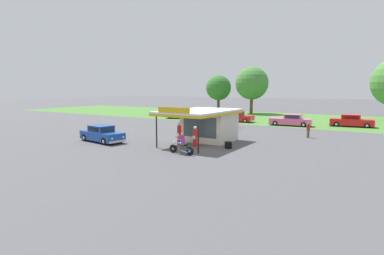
{
  "coord_description": "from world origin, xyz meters",
  "views": [
    {
      "loc": [
        11.87,
        -20.21,
        4.77
      ],
      "look_at": [
        -2.34,
        2.29,
        1.4
      ],
      "focal_mm": 28.04,
      "sensor_mm": 36.0,
      "label": 1
    }
  ],
  "objects_px": {
    "bystander_strolling_foreground": "(237,121)",
    "bystander_chatting_near_pumps": "(226,120)",
    "parked_car_back_row_centre": "(237,117)",
    "gas_pump_nearside": "(179,135)",
    "motorcycle_with_rider": "(182,146)",
    "spare_tire_stack": "(228,145)",
    "parked_car_back_row_centre_right": "(181,115)",
    "bystander_leaning_by_kiosk": "(209,116)",
    "parked_car_back_row_far_right": "(351,121)",
    "gas_pump_offside": "(195,138)",
    "featured_classic_sedan": "(102,134)",
    "bystander_standing_back_lot": "(308,130)",
    "parked_car_back_row_right": "(291,121)"
  },
  "relations": [
    {
      "from": "parked_car_back_row_centre_right",
      "to": "bystander_strolling_foreground",
      "type": "distance_m",
      "value": 13.89
    },
    {
      "from": "parked_car_back_row_right",
      "to": "bystander_strolling_foreground",
      "type": "distance_m",
      "value": 7.71
    },
    {
      "from": "gas_pump_nearside",
      "to": "bystander_leaning_by_kiosk",
      "type": "distance_m",
      "value": 19.45
    },
    {
      "from": "motorcycle_with_rider",
      "to": "parked_car_back_row_right",
      "type": "distance_m",
      "value": 22.43
    },
    {
      "from": "featured_classic_sedan",
      "to": "bystander_strolling_foreground",
      "type": "bearing_deg",
      "value": 69.06
    },
    {
      "from": "gas_pump_offside",
      "to": "bystander_standing_back_lot",
      "type": "distance_m",
      "value": 12.57
    },
    {
      "from": "motorcycle_with_rider",
      "to": "bystander_leaning_by_kiosk",
      "type": "xyz_separation_m",
      "value": [
        -9.07,
        20.58,
        0.23
      ]
    },
    {
      "from": "parked_car_back_row_right",
      "to": "bystander_strolling_foreground",
      "type": "xyz_separation_m",
      "value": [
        -5.31,
        -5.59,
        0.16
      ]
    },
    {
      "from": "gas_pump_nearside",
      "to": "parked_car_back_row_centre",
      "type": "height_order",
      "value": "gas_pump_nearside"
    },
    {
      "from": "gas_pump_offside",
      "to": "motorcycle_with_rider",
      "type": "height_order",
      "value": "gas_pump_offside"
    },
    {
      "from": "bystander_strolling_foreground",
      "to": "bystander_chatting_near_pumps",
      "type": "distance_m",
      "value": 1.38
    },
    {
      "from": "motorcycle_with_rider",
      "to": "spare_tire_stack",
      "type": "height_order",
      "value": "motorcycle_with_rider"
    },
    {
      "from": "spare_tire_stack",
      "to": "bystander_strolling_foreground",
      "type": "bearing_deg",
      "value": 111.13
    },
    {
      "from": "featured_classic_sedan",
      "to": "parked_car_back_row_centre",
      "type": "relative_size",
      "value": 1.01
    },
    {
      "from": "parked_car_back_row_right",
      "to": "parked_car_back_row_centre",
      "type": "xyz_separation_m",
      "value": [
        -8.11,
        0.87,
        0.02
      ]
    },
    {
      "from": "bystander_chatting_near_pumps",
      "to": "spare_tire_stack",
      "type": "distance_m",
      "value": 13.95
    },
    {
      "from": "parked_car_back_row_far_right",
      "to": "bystander_standing_back_lot",
      "type": "xyz_separation_m",
      "value": [
        -2.85,
        -12.38,
        0.08
      ]
    },
    {
      "from": "gas_pump_offside",
      "to": "bystander_chatting_near_pumps",
      "type": "height_order",
      "value": "gas_pump_offside"
    },
    {
      "from": "bystander_standing_back_lot",
      "to": "bystander_leaning_by_kiosk",
      "type": "relative_size",
      "value": 0.92
    },
    {
      "from": "gas_pump_offside",
      "to": "parked_car_back_row_far_right",
      "type": "xyz_separation_m",
      "value": [
        9.55,
        23.02,
        -0.12
      ]
    },
    {
      "from": "gas_pump_offside",
      "to": "bystander_leaning_by_kiosk",
      "type": "xyz_separation_m",
      "value": [
        -8.7,
        18.1,
        0.05
      ]
    },
    {
      "from": "parked_car_back_row_far_right",
      "to": "bystander_chatting_near_pumps",
      "type": "bearing_deg",
      "value": -145.8
    },
    {
      "from": "parked_car_back_row_far_right",
      "to": "motorcycle_with_rider",
      "type": "bearing_deg",
      "value": -109.8
    },
    {
      "from": "parked_car_back_row_far_right",
      "to": "bystander_chatting_near_pumps",
      "type": "relative_size",
      "value": 3.16
    },
    {
      "from": "parked_car_back_row_far_right",
      "to": "spare_tire_stack",
      "type": "distance_m",
      "value": 22.79
    },
    {
      "from": "parked_car_back_row_centre",
      "to": "bystander_chatting_near_pumps",
      "type": "bearing_deg",
      "value": -77.8
    },
    {
      "from": "bystander_leaning_by_kiosk",
      "to": "parked_car_back_row_centre_right",
      "type": "bearing_deg",
      "value": 161.88
    },
    {
      "from": "gas_pump_nearside",
      "to": "bystander_leaning_by_kiosk",
      "type": "bearing_deg",
      "value": 111.49
    },
    {
      "from": "bystander_chatting_near_pumps",
      "to": "parked_car_back_row_centre_right",
      "type": "bearing_deg",
      "value": 150.38
    },
    {
      "from": "parked_car_back_row_centre_right",
      "to": "parked_car_back_row_right",
      "type": "bearing_deg",
      "value": -1.24
    },
    {
      "from": "motorcycle_with_rider",
      "to": "spare_tire_stack",
      "type": "distance_m",
      "value": 4.37
    },
    {
      "from": "spare_tire_stack",
      "to": "bystander_standing_back_lot",
      "type": "bearing_deg",
      "value": 64.68
    },
    {
      "from": "parked_car_back_row_centre",
      "to": "bystander_leaning_by_kiosk",
      "type": "xyz_separation_m",
      "value": [
        -3.27,
        -2.6,
        0.16
      ]
    },
    {
      "from": "bystander_leaning_by_kiosk",
      "to": "parked_car_back_row_centre",
      "type": "bearing_deg",
      "value": 38.5
    },
    {
      "from": "parked_car_back_row_far_right",
      "to": "bystander_leaning_by_kiosk",
      "type": "distance_m",
      "value": 18.9
    },
    {
      "from": "motorcycle_with_rider",
      "to": "bystander_strolling_foreground",
      "type": "height_order",
      "value": "bystander_strolling_foreground"
    },
    {
      "from": "gas_pump_nearside",
      "to": "bystander_strolling_foreground",
      "type": "relative_size",
      "value": 1.24
    },
    {
      "from": "parked_car_back_row_centre",
      "to": "bystander_strolling_foreground",
      "type": "xyz_separation_m",
      "value": [
        2.8,
        -6.45,
        0.14
      ]
    },
    {
      "from": "motorcycle_with_rider",
      "to": "parked_car_back_row_centre",
      "type": "distance_m",
      "value": 23.9
    },
    {
      "from": "parked_car_back_row_centre_right",
      "to": "bystander_leaning_by_kiosk",
      "type": "height_order",
      "value": "bystander_leaning_by_kiosk"
    },
    {
      "from": "gas_pump_nearside",
      "to": "motorcycle_with_rider",
      "type": "distance_m",
      "value": 3.16
    },
    {
      "from": "parked_car_back_row_far_right",
      "to": "parked_car_back_row_centre_right",
      "type": "bearing_deg",
      "value": -173.54
    },
    {
      "from": "gas_pump_offside",
      "to": "featured_classic_sedan",
      "type": "distance_m",
      "value": 9.06
    },
    {
      "from": "gas_pump_nearside",
      "to": "bystander_standing_back_lot",
      "type": "height_order",
      "value": "gas_pump_nearside"
    },
    {
      "from": "parked_car_back_row_centre",
      "to": "parked_car_back_row_centre_right",
      "type": "bearing_deg",
      "value": -177.16
    },
    {
      "from": "parked_car_back_row_right",
      "to": "gas_pump_nearside",
      "type": "bearing_deg",
      "value": -102.1
    },
    {
      "from": "featured_classic_sedan",
      "to": "parked_car_back_row_centre",
      "type": "height_order",
      "value": "parked_car_back_row_centre"
    },
    {
      "from": "bystander_strolling_foreground",
      "to": "bystander_chatting_near_pumps",
      "type": "xyz_separation_m",
      "value": [
        -1.32,
        -0.41,
        0.05
      ]
    },
    {
      "from": "motorcycle_with_rider",
      "to": "parked_car_back_row_far_right",
      "type": "relative_size",
      "value": 0.41
    },
    {
      "from": "gas_pump_offside",
      "to": "bystander_chatting_near_pumps",
      "type": "xyz_separation_m",
      "value": [
        -3.95,
        13.84,
        0.07
      ]
    }
  ]
}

